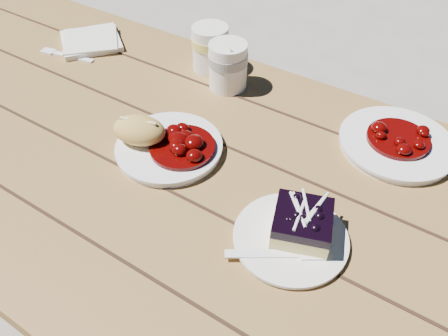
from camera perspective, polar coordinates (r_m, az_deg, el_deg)
The scene contains 14 objects.
ground at distance 1.48m, azimuth -3.19°, elevation -20.49°, with size 60.00×60.00×0.00m, color gray.
picnic_table at distance 0.98m, azimuth -4.54°, elevation -5.89°, with size 2.00×1.55×0.75m.
main_plate at distance 0.88m, azimuth -7.16°, elevation 2.60°, with size 0.21×0.21×0.02m, color white.
goulash_stew at distance 0.85m, azimuth -5.53°, elevation 3.52°, with size 0.13×0.13×0.04m, color #4E0302, non-canonical shape.
bread_roll at distance 0.88m, azimuth -11.01°, elevation 4.86°, with size 0.11×0.07×0.06m, color gold.
dessert_plate at distance 0.74m, azimuth 8.67°, elevation -9.05°, with size 0.18×0.18×0.01m, color white.
blueberry_cake at distance 0.72m, azimuth 10.17°, elevation -7.12°, with size 0.12×0.12×0.05m.
fork_dessert at distance 0.71m, azimuth 5.25°, elevation -11.09°, with size 0.03×0.16×0.01m, color white, non-canonical shape.
coffee_cup at distance 1.03m, azimuth 0.52°, elevation 13.17°, with size 0.09×0.09×0.11m, color white.
napkin_stack at distance 1.28m, azimuth -16.97°, elevation 15.57°, with size 0.15×0.15×0.01m, color white.
fork_table at distance 1.24m, azimuth -19.23°, elevation 13.58°, with size 0.03×0.16×0.01m, color white, non-canonical shape.
second_plate at distance 0.95m, azimuth 21.57°, elevation 2.97°, with size 0.22×0.22×0.02m, color white.
second_stew at distance 0.93m, azimuth 22.03°, elevation 4.29°, with size 0.12×0.12×0.04m, color #4E0302, non-canonical shape.
second_cup at distance 1.10m, azimuth -1.78°, elevation 15.34°, with size 0.09×0.09×0.11m, color white.
Camera 1 is at (0.40, -0.48, 1.34)m, focal length 35.00 mm.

